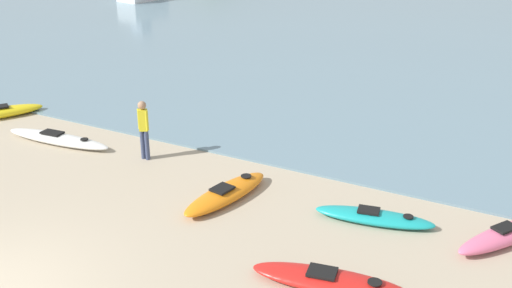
# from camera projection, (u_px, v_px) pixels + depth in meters

# --- Properties ---
(kayak_on_sand_0) EXTENTS (2.68, 1.11, 0.31)m
(kayak_on_sand_0) POSITION_uv_depth(u_px,v_px,m) (374.00, 217.00, 13.12)
(kayak_on_sand_0) COLOR teal
(kayak_on_sand_0) RESTS_ON ground_plane
(kayak_on_sand_1) EXTENTS (1.19, 2.83, 0.37)m
(kayak_on_sand_1) POSITION_uv_depth(u_px,v_px,m) (226.00, 193.00, 14.09)
(kayak_on_sand_1) COLOR orange
(kayak_on_sand_1) RESTS_ON ground_plane
(kayak_on_sand_2) EXTENTS (2.00, 2.75, 0.39)m
(kayak_on_sand_2) POSITION_uv_depth(u_px,v_px,m) (508.00, 234.00, 12.38)
(kayak_on_sand_2) COLOR #E5668C
(kayak_on_sand_2) RESTS_ON ground_plane
(kayak_on_sand_4) EXTENTS (3.58, 0.89, 0.33)m
(kayak_on_sand_4) POSITION_uv_depth(u_px,v_px,m) (58.00, 139.00, 17.31)
(kayak_on_sand_4) COLOR white
(kayak_on_sand_4) RESTS_ON ground_plane
(kayak_on_sand_5) EXTENTS (3.03, 1.26, 0.33)m
(kayak_on_sand_5) POSITION_uv_depth(u_px,v_px,m) (330.00, 281.00, 10.93)
(kayak_on_sand_5) COLOR red
(kayak_on_sand_5) RESTS_ON ground_plane
(person_near_waterline) EXTENTS (0.34, 0.28, 1.66)m
(person_near_waterline) POSITION_uv_depth(u_px,v_px,m) (143.00, 126.00, 15.97)
(person_near_waterline) COLOR #384260
(person_near_waterline) RESTS_ON ground_plane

